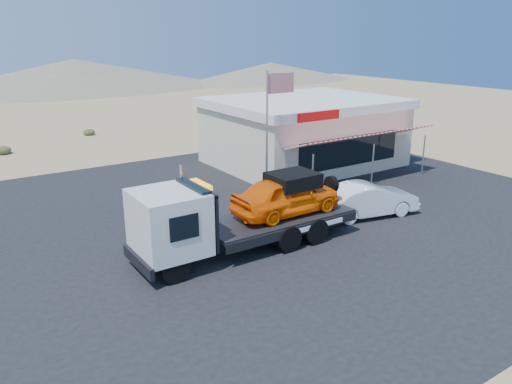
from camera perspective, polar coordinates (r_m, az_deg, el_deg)
ground at (r=17.93m, az=-2.93°, el=-7.35°), size 120.00×120.00×0.00m
asphalt_lot at (r=21.24m, az=-2.47°, el=-3.20°), size 32.00×24.00×0.02m
tow_truck at (r=17.88m, az=-1.55°, el=-2.12°), size 8.45×2.50×2.82m
white_sedan at (r=22.01m, az=12.70°, el=-0.84°), size 4.62×2.41×1.45m
jerky_store at (r=30.17m, az=5.43°, el=6.96°), size 10.40×9.97×3.90m
flagpole at (r=23.03m, az=1.74°, el=8.16°), size 1.55×0.10×6.00m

